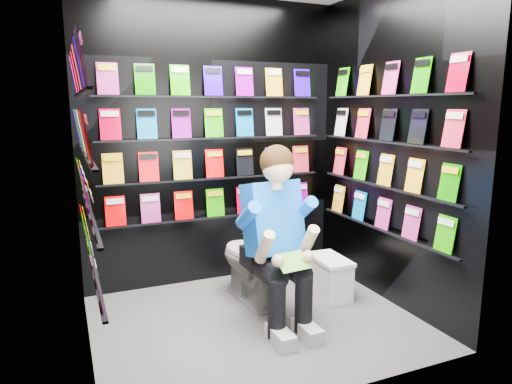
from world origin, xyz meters
name	(u,v)px	position (x,y,z in m)	size (l,w,h in m)	color
floor	(256,321)	(0.00, 0.00, 0.00)	(2.40, 2.40, 0.00)	#565653
wall_back	(213,144)	(0.00, 1.00, 1.30)	(2.40, 0.04, 2.60)	black
wall_front	(330,172)	(0.00, -1.00, 1.30)	(2.40, 0.04, 2.60)	black
wall_left	(78,162)	(-1.20, 0.00, 1.30)	(0.04, 2.00, 2.60)	black
wall_right	(390,148)	(1.20, 0.00, 1.30)	(0.04, 2.00, 2.60)	black
comics_back	(214,143)	(0.00, 0.97, 1.31)	(2.10, 0.06, 1.37)	#E02443
comics_left	(83,161)	(-1.17, 0.00, 1.31)	(0.06, 1.70, 1.37)	#E02443
comics_right	(387,148)	(1.17, 0.00, 1.31)	(0.06, 1.70, 1.37)	#E02443
toilet	(252,259)	(0.13, 0.39, 0.37)	(0.42, 0.75, 0.73)	white
longbox	(330,278)	(0.79, 0.20, 0.16)	(0.23, 0.42, 0.32)	white
longbox_lid	(330,259)	(0.79, 0.20, 0.33)	(0.25, 0.44, 0.03)	white
reader	(272,220)	(0.13, 0.01, 0.80)	(0.56, 0.82, 1.51)	blue
held_comic	(293,261)	(0.13, -0.34, 0.58)	(0.23, 0.01, 0.16)	#159345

